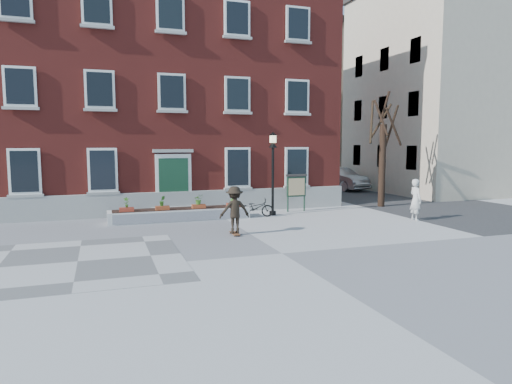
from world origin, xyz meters
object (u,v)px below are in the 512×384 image
object	(u,v)px
parked_car	(339,179)
skateboarder	(235,210)
bicycle	(256,208)
bystander	(416,200)
notice_board	(296,186)
lamp_post	(273,162)

from	to	relation	value
parked_car	skateboarder	xyz separation A→B (m)	(-11.86, -13.42, 0.15)
bicycle	bystander	bearing A→B (deg)	-101.13
skateboarder	notice_board	bearing A→B (deg)	45.45
parked_car	lamp_post	distance (m)	13.11
bystander	skateboarder	distance (m)	8.50
bystander	lamp_post	xyz separation A→B (m)	(-5.48, 3.40, 1.62)
bicycle	lamp_post	xyz separation A→B (m)	(0.91, 0.21, 2.11)
bicycle	notice_board	distance (m)	2.73
skateboarder	bicycle	bearing A→B (deg)	60.48
bystander	notice_board	size ratio (longest dim) A/B	0.99
lamp_post	notice_board	world-z (taller)	lamp_post
notice_board	skateboarder	distance (m)	6.47
skateboarder	lamp_post	bearing A→B (deg)	52.39
bicycle	lamp_post	distance (m)	2.31
bicycle	skateboarder	distance (m)	4.28
bicycle	bystander	size ratio (longest dim) A/B	0.89
parked_car	notice_board	xyz separation A→B (m)	(-7.33, -8.81, 0.46)
lamp_post	notice_board	bearing A→B (deg)	24.60
lamp_post	skateboarder	bearing A→B (deg)	-127.61
bystander	lamp_post	distance (m)	6.65
notice_board	skateboarder	bearing A→B (deg)	-134.55
lamp_post	bicycle	bearing A→B (deg)	-167.29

